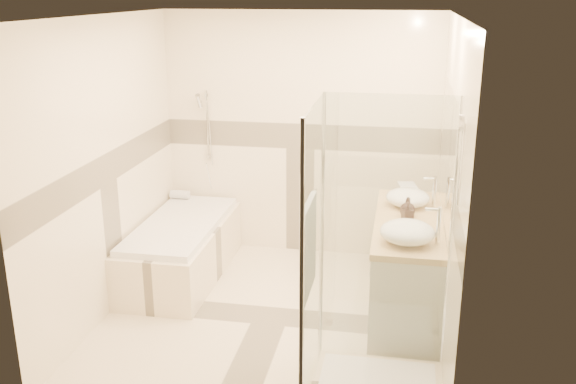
% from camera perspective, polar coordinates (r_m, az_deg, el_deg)
% --- Properties ---
extents(room, '(2.82, 3.02, 2.52)m').
position_cam_1_polar(room, '(5.15, -0.96, 1.45)').
color(room, beige).
rests_on(room, ground).
extents(bathtub, '(0.75, 1.70, 0.56)m').
position_cam_1_polar(bathtub, '(6.33, -9.45, -4.78)').
color(bathtub, beige).
rests_on(bathtub, ground).
extents(vanity, '(0.58, 1.62, 0.85)m').
position_cam_1_polar(vanity, '(5.62, 10.50, -6.50)').
color(vanity, white).
rests_on(vanity, ground).
extents(shower_enclosure, '(0.96, 0.93, 2.04)m').
position_cam_1_polar(shower_enclosure, '(4.45, 6.61, -11.98)').
color(shower_enclosure, beige).
rests_on(shower_enclosure, ground).
extents(vessel_sink_near, '(0.39, 0.39, 0.15)m').
position_cam_1_polar(vessel_sink_near, '(5.78, 10.60, -0.49)').
color(vessel_sink_near, white).
rests_on(vessel_sink_near, vanity).
extents(vessel_sink_far, '(0.42, 0.42, 0.17)m').
position_cam_1_polar(vessel_sink_far, '(4.95, 10.56, -3.52)').
color(vessel_sink_far, white).
rests_on(vessel_sink_far, vanity).
extents(faucet_near, '(0.12, 0.03, 0.28)m').
position_cam_1_polar(faucet_near, '(5.76, 12.79, 0.20)').
color(faucet_near, silver).
rests_on(faucet_near, vanity).
extents(faucet_far, '(0.12, 0.03, 0.30)m').
position_cam_1_polar(faucet_far, '(4.93, 13.12, -2.69)').
color(faucet_far, silver).
rests_on(faucet_far, vanity).
extents(amenity_bottle_a, '(0.11, 0.11, 0.18)m').
position_cam_1_polar(amenity_bottle_a, '(5.35, 10.59, -1.83)').
color(amenity_bottle_a, black).
rests_on(amenity_bottle_a, vanity).
extents(amenity_bottle_b, '(0.17, 0.17, 0.17)m').
position_cam_1_polar(amenity_bottle_b, '(5.50, 10.59, -1.33)').
color(amenity_bottle_b, black).
rests_on(amenity_bottle_b, vanity).
extents(folded_towels, '(0.20, 0.28, 0.08)m').
position_cam_1_polar(folded_towels, '(6.13, 10.60, 0.22)').
color(folded_towels, silver).
rests_on(folded_towels, vanity).
extents(rolled_towel, '(0.20, 0.09, 0.09)m').
position_cam_1_polar(rolled_towel, '(6.90, -9.58, -0.22)').
color(rolled_towel, silver).
rests_on(rolled_towel, bathtub).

